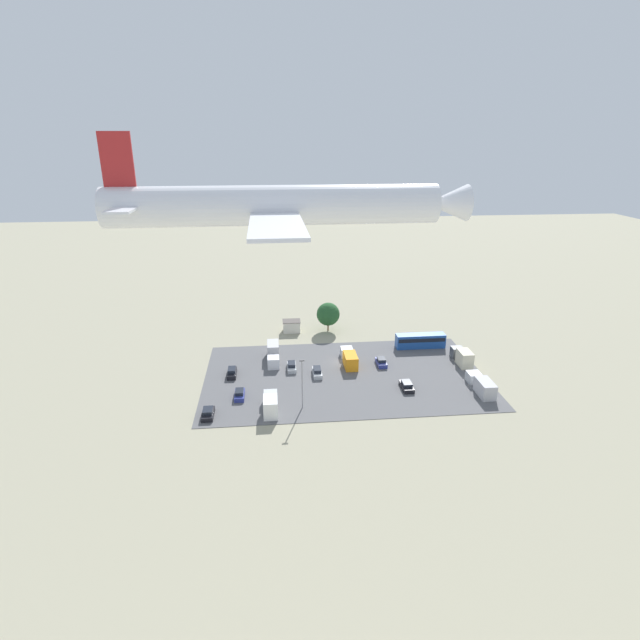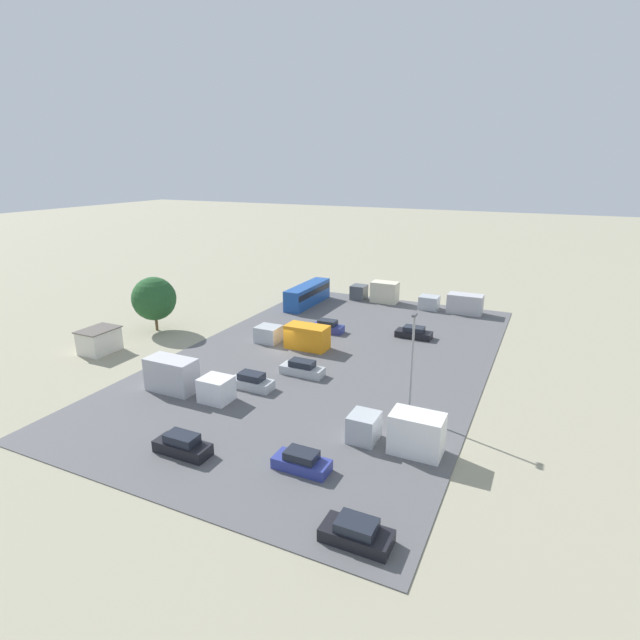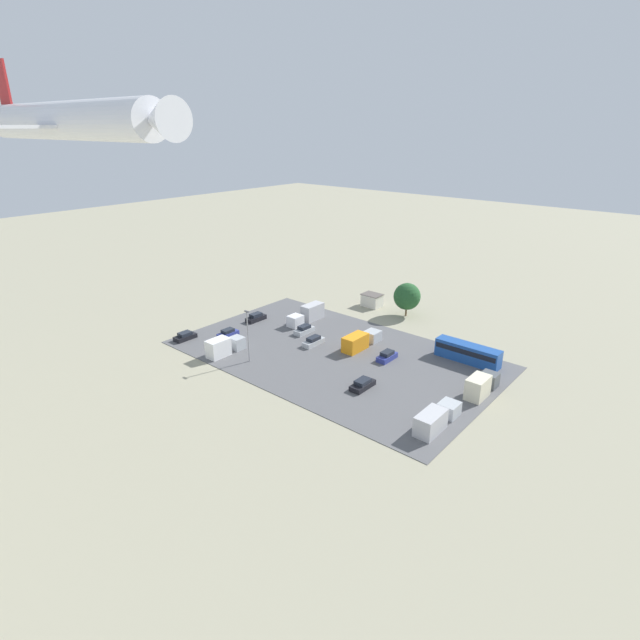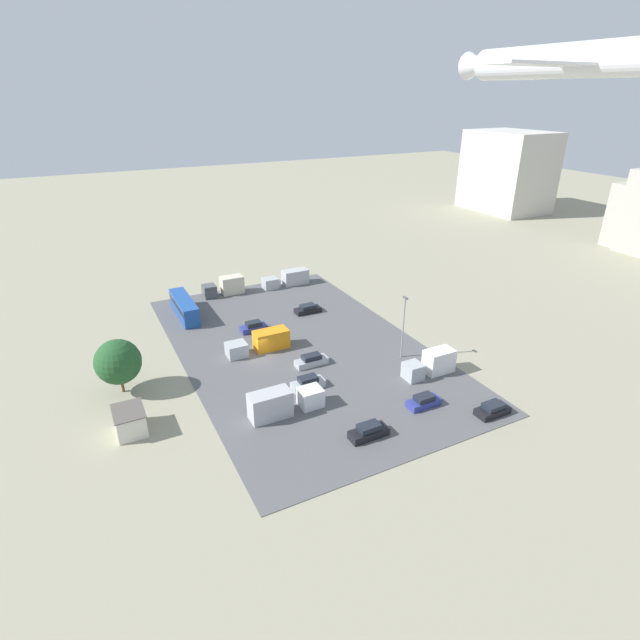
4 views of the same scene
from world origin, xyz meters
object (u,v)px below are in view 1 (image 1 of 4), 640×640
at_px(shed_building, 292,326).
at_px(parked_truck_3, 349,358).
at_px(parked_car_5, 292,367).
at_px(parked_truck_2, 462,357).
at_px(parked_car_2, 240,394).
at_px(parked_car_6, 381,362).
at_px(airplane, 289,205).
at_px(parked_car_1, 208,413).
at_px(parked_car_0, 407,386).
at_px(parked_truck_0, 271,404).
at_px(bus, 420,340).
at_px(parked_car_3, 232,373).
at_px(parked_truck_4, 482,385).
at_px(parked_truck_1, 273,353).
at_px(parked_car_4, 317,372).

xyz_separation_m(shed_building, parked_truck_3, (-11.40, 20.09, -0.05)).
height_order(parked_car_5, parked_truck_2, parked_truck_2).
height_order(parked_car_2, parked_car_6, parked_car_6).
relative_size(parked_car_2, parked_car_6, 1.00).
height_order(parked_car_5, airplane, airplane).
xyz_separation_m(parked_car_1, parked_car_2, (-5.08, -6.23, 0.01)).
bearing_deg(parked_car_0, parked_truck_0, -166.99).
bearing_deg(parked_car_0, parked_car_5, 154.24).
bearing_deg(parked_car_0, airplane, -129.36).
bearing_deg(bus, parked_car_3, -76.03).
bearing_deg(shed_building, parked_truck_0, 82.07).
bearing_deg(bus, parked_truck_4, 14.53).
distance_m(bus, parked_truck_1, 33.77).
height_order(shed_building, airplane, airplane).
bearing_deg(parked_truck_0, parked_car_0, 13.01).
bearing_deg(parked_truck_3, parked_truck_1, 167.37).
height_order(parked_truck_2, parked_truck_3, parked_truck_2).
height_order(parked_car_2, parked_truck_0, parked_truck_0).
bearing_deg(parked_car_1, parked_car_6, 27.03).
relative_size(parked_car_5, parked_truck_1, 0.48).
height_order(parked_car_1, parked_car_5, parked_car_5).
bearing_deg(parked_car_4, parked_truck_2, 4.70).
distance_m(parked_car_4, parked_truck_4, 31.97).
relative_size(bus, parked_truck_0, 1.52).
relative_size(parked_truck_3, airplane, 0.23).
distance_m(parked_car_6, parked_truck_2, 17.39).
bearing_deg(parked_truck_4, parked_car_6, 141.12).
bearing_deg(parked_car_5, parked_car_3, 7.52).
xyz_separation_m(parked_car_5, parked_truck_0, (4.37, 16.44, 0.80)).
xyz_separation_m(parked_truck_2, parked_truck_3, (23.99, -2.03, -0.21)).
distance_m(parked_car_2, parked_truck_1, 17.23).
xyz_separation_m(parked_car_0, parked_truck_1, (25.36, -15.65, 0.91)).
relative_size(shed_building, parked_truck_0, 0.59).
xyz_separation_m(parked_car_3, parked_car_4, (-17.19, 1.39, -0.02)).
height_order(parked_car_6, parked_truck_0, parked_truck_0).
distance_m(bus, parked_car_2, 44.52).
relative_size(shed_building, parked_car_0, 0.96).
bearing_deg(parked_car_1, parked_car_0, 10.11).
distance_m(parked_car_4, airplane, 52.04).
bearing_deg(parked_car_6, parked_car_2, 21.06).
height_order(parked_car_4, parked_truck_3, parked_truck_3).
height_order(parked_car_1, parked_truck_3, parked_truck_3).
xyz_separation_m(parked_car_0, parked_truck_3, (9.29, -12.05, 0.70)).
relative_size(parked_car_0, parked_car_6, 1.08).
relative_size(parked_car_3, parked_truck_2, 0.59).
bearing_deg(shed_building, parked_car_5, 87.52).
relative_size(parked_truck_0, parked_truck_3, 0.79).
bearing_deg(airplane, parked_car_5, 177.63).
relative_size(parked_car_1, parked_truck_1, 0.46).
xyz_separation_m(parked_car_1, parked_car_6, (-34.17, -17.43, 0.06)).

